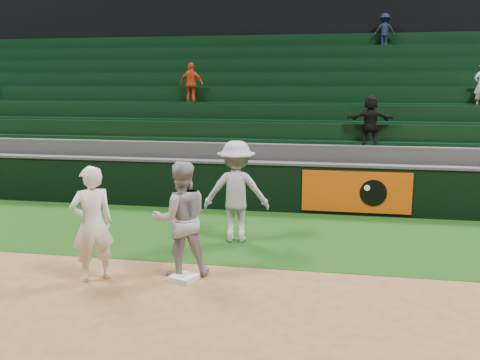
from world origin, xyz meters
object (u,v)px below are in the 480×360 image
at_px(baserunner, 181,219).
at_px(first_baseman, 92,224).
at_px(base_coach, 236,192).
at_px(first_base, 184,278).

bearing_deg(baserunner, first_baseman, -3.96).
height_order(first_baseman, base_coach, base_coach).
distance_m(first_base, baserunner, 0.96).
xyz_separation_m(baserunner, base_coach, (0.52, 2.09, 0.07)).
bearing_deg(baserunner, first_base, 88.21).
bearing_deg(base_coach, baserunner, 69.23).
relative_size(first_base, base_coach, 0.19).
height_order(first_baseman, baserunner, baserunner).
bearing_deg(first_baseman, baserunner, 160.22).
distance_m(baserunner, base_coach, 2.16).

